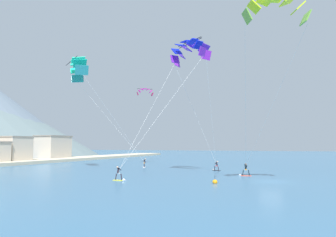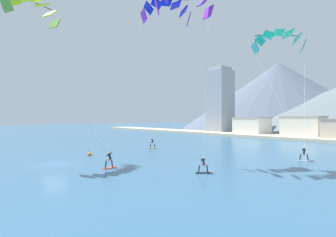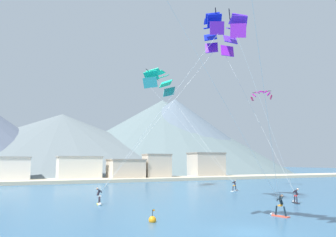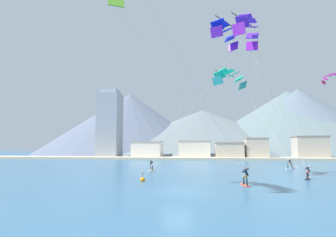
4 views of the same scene
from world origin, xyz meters
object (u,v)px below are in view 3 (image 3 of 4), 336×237
kitesurfer_mid_center (235,188)px  race_marker_buoy (152,220)px  kitesurfer_near_lead (279,209)px  kitesurfer_near_trail (295,199)px  parafoil_kite_distant_high_outer (261,94)px  parafoil_kite_far_left (212,30)px  kitesurfer_far_left (99,199)px  parafoil_kite_mid_center (159,80)px  parafoil_kite_near_trail (235,32)px

kitesurfer_mid_center → race_marker_buoy: 27.70m
kitesurfer_near_lead → kitesurfer_near_trail: (7.78, 5.82, -0.12)m
parafoil_kite_distant_high_outer → kitesurfer_mid_center: bearing=-155.1°
kitesurfer_near_lead → parafoil_kite_far_left: size_ratio=0.10×
kitesurfer_far_left → parafoil_kite_mid_center: size_ratio=0.10×
parafoil_kite_far_left → parafoil_kite_distant_high_outer: 26.74m
kitesurfer_near_trail → parafoil_kite_far_left: parafoil_kite_far_left is taller
parafoil_kite_far_left → kitesurfer_near_trail: bearing=-13.8°
parafoil_kite_near_trail → parafoil_kite_far_left: 3.17m
kitesurfer_far_left → kitesurfer_near_lead: bearing=-48.6°
kitesurfer_near_lead → parafoil_kite_mid_center: 34.40m
parafoil_kite_mid_center → race_marker_buoy: bearing=-113.9°
parafoil_kite_distant_high_outer → parafoil_kite_mid_center: bearing=164.7°
parafoil_kite_near_trail → parafoil_kite_mid_center: parafoil_kite_near_trail is taller
kitesurfer_mid_center → kitesurfer_far_left: size_ratio=0.98×
parafoil_kite_mid_center → kitesurfer_near_lead: bearing=-93.9°
kitesurfer_near_lead → kitesurfer_mid_center: (10.53, 20.17, -0.04)m
parafoil_kite_near_trail → parafoil_kite_mid_center: 21.34m
parafoil_kite_near_trail → parafoil_kite_distant_high_outer: size_ratio=5.40×
kitesurfer_far_left → parafoil_kite_near_trail: bearing=-19.9°
parafoil_kite_distant_high_outer → kitesurfer_far_left: bearing=-159.9°
kitesurfer_far_left → parafoil_kite_distant_high_outer: (31.45, 11.48, 15.81)m
parafoil_kite_near_trail → kitesurfer_near_trail: bearing=-22.4°
parafoil_kite_near_trail → parafoil_kite_mid_center: (-0.21, 21.33, -0.67)m
kitesurfer_mid_center → kitesurfer_near_trail: bearing=-100.8°
parafoil_kite_distant_high_outer → kitesurfer_near_trail: bearing=-123.0°
kitesurfer_mid_center → parafoil_kite_distant_high_outer: parafoil_kite_distant_high_outer is taller
parafoil_kite_distant_high_outer → race_marker_buoy: parafoil_kite_distant_high_outer is taller
kitesurfer_near_trail → kitesurfer_mid_center: (2.75, 14.35, 0.08)m
kitesurfer_near_lead → kitesurfer_far_left: size_ratio=1.00×
parafoil_kite_distant_high_outer → race_marker_buoy: (-30.14, -22.74, -16.21)m
kitesurfer_far_left → parafoil_kite_near_trail: parafoil_kite_near_trail is taller
kitesurfer_mid_center → race_marker_buoy: kitesurfer_mid_center is taller
kitesurfer_near_lead → parafoil_kite_near_trail: (2.22, 8.11, 18.36)m
kitesurfer_near_lead → kitesurfer_far_left: kitesurfer_near_lead is taller
kitesurfer_near_trail → kitesurfer_far_left: kitesurfer_far_left is taller
kitesurfer_near_trail → race_marker_buoy: size_ratio=1.68×
parafoil_kite_mid_center → kitesurfer_far_left: bearing=-129.6°
parafoil_kite_mid_center → parafoil_kite_far_left: size_ratio=1.00×
kitesurfer_near_trail → parafoil_kite_far_left: size_ratio=0.09×
parafoil_kite_mid_center → race_marker_buoy: parafoil_kite_mid_center is taller
parafoil_kite_near_trail → parafoil_kite_distant_high_outer: 24.30m
kitesurfer_near_trail → kitesurfer_mid_center: bearing=79.2°
kitesurfer_near_lead → kitesurfer_near_trail: size_ratio=1.05×
race_marker_buoy → parafoil_kite_mid_center: bearing=66.1°
parafoil_kite_mid_center → parafoil_kite_distant_high_outer: (17.92, -4.89, -1.89)m
kitesurfer_near_lead → kitesurfer_mid_center: bearing=62.4°
parafoil_kite_mid_center → parafoil_kite_near_trail: bearing=-89.4°
kitesurfer_near_trail → parafoil_kite_far_left: bearing=166.2°
parafoil_kite_far_left → parafoil_kite_distant_high_outer: (20.86, 16.59, -2.17)m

